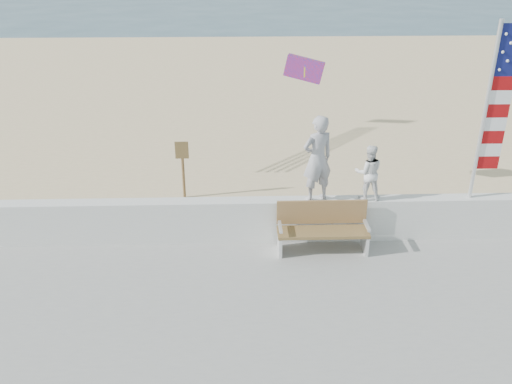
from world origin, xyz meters
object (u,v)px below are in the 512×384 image
child (369,172)px  bench (322,227)px  adult (317,159)px  flag (493,106)px

child → bench: bearing=28.3°
adult → flag: (3.29, -0.00, 1.03)m
child → flag: (2.25, -0.00, 1.34)m
adult → flag: 3.45m
child → bench: 1.42m
bench → flag: bearing=8.1°
adult → bench: bearing=79.7°
flag → child: bearing=180.0°
flag → bench: bearing=-171.9°
bench → flag: 3.96m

